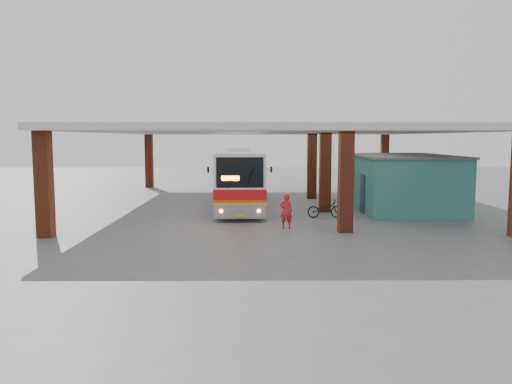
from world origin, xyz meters
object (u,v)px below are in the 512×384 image
object	(u,v)px
coach_bus	(238,177)
motorcycle	(325,209)
pedestrian	(286,211)
red_chair	(353,199)

from	to	relation	value
coach_bus	motorcycle	xyz separation A→B (m)	(4.53, -4.43, -1.28)
pedestrian	red_chair	bearing A→B (deg)	-122.69
motorcycle	pedestrian	world-z (taller)	pedestrian
coach_bus	pedestrian	distance (m)	7.80
coach_bus	red_chair	xyz separation A→B (m)	(6.93, 0.21, -1.36)
pedestrian	red_chair	xyz separation A→B (m)	(4.59, 7.59, -0.39)
pedestrian	red_chair	world-z (taller)	pedestrian
motorcycle	red_chair	world-z (taller)	motorcycle
coach_bus	motorcycle	distance (m)	6.47
motorcycle	red_chair	xyz separation A→B (m)	(2.40, 4.64, -0.07)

